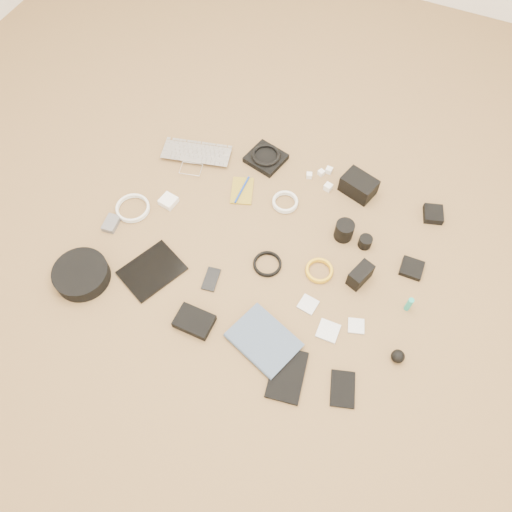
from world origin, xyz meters
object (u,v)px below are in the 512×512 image
at_px(laptop, 194,161).
at_px(tablet, 152,271).
at_px(headphone_case, 81,275).
at_px(dslr_camera, 359,186).
at_px(phone, 211,279).
at_px(paperback, 246,357).

height_order(laptop, tablet, laptop).
bearing_deg(headphone_case, dslr_camera, 45.25).
bearing_deg(laptop, phone, -69.94).
bearing_deg(tablet, phone, 39.37).
distance_m(laptop, tablet, 0.60).
bearing_deg(laptop, headphone_case, -113.82).
relative_size(phone, headphone_case, 0.47).
xyz_separation_m(laptop, headphone_case, (-0.13, -0.73, 0.02)).
height_order(laptop, phone, laptop).
bearing_deg(tablet, headphone_case, -125.16).
xyz_separation_m(headphone_case, paperback, (0.75, -0.03, -0.02)).
distance_m(tablet, phone, 0.25).
distance_m(laptop, paperback, 0.99).
xyz_separation_m(dslr_camera, headphone_case, (-0.88, -0.89, -0.01)).
bearing_deg(tablet, laptop, 124.93).
height_order(dslr_camera, headphone_case, dslr_camera).
height_order(phone, headphone_case, headphone_case).
xyz_separation_m(laptop, phone, (0.35, -0.52, -0.01)).
bearing_deg(paperback, dslr_camera, 11.93).
relative_size(dslr_camera, headphone_case, 0.66).
xyz_separation_m(tablet, headphone_case, (-0.24, -0.14, 0.03)).
xyz_separation_m(laptop, dslr_camera, (0.75, 0.15, 0.03)).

